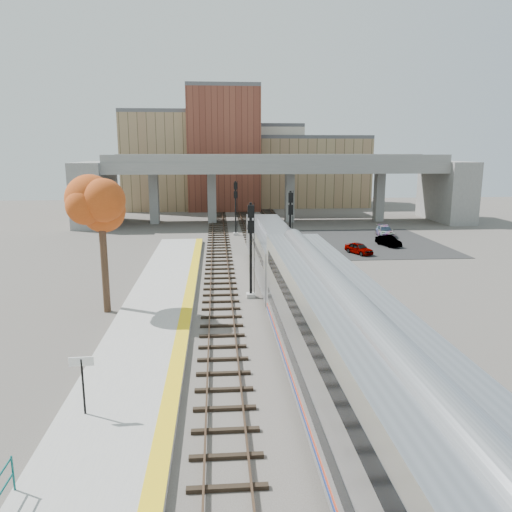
{
  "coord_description": "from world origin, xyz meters",
  "views": [
    {
      "loc": [
        -3.4,
        -25.33,
        10.06
      ],
      "look_at": [
        -0.57,
        10.13,
        2.5
      ],
      "focal_mm": 35.0,
      "sensor_mm": 36.0,
      "label": 1
    }
  ],
  "objects_px": {
    "signal_mast_mid": "(290,230)",
    "car_c": "(385,231)",
    "coach": "(344,362)",
    "signal_mast_far": "(236,210)",
    "signal_mast_near": "(251,253)",
    "tree": "(101,205)",
    "car_a": "(359,248)",
    "car_b": "(388,241)",
    "locomotive": "(272,250)"
  },
  "relations": [
    {
      "from": "signal_mast_near",
      "to": "tree",
      "type": "bearing_deg",
      "value": -166.15
    },
    {
      "from": "car_b",
      "to": "signal_mast_near",
      "type": "bearing_deg",
      "value": -148.71
    },
    {
      "from": "signal_mast_mid",
      "to": "car_c",
      "type": "relative_size",
      "value": 1.56
    },
    {
      "from": "tree",
      "to": "car_b",
      "type": "relative_size",
      "value": 2.76
    },
    {
      "from": "signal_mast_far",
      "to": "signal_mast_mid",
      "type": "bearing_deg",
      "value": -76.21
    },
    {
      "from": "car_b",
      "to": "signal_mast_mid",
      "type": "bearing_deg",
      "value": -161.79
    },
    {
      "from": "signal_mast_near",
      "to": "signal_mast_far",
      "type": "xyz_separation_m",
      "value": [
        0.0,
        26.14,
        -0.09
      ]
    },
    {
      "from": "signal_mast_near",
      "to": "tree",
      "type": "xyz_separation_m",
      "value": [
        -9.32,
        -2.3,
        3.6
      ]
    },
    {
      "from": "coach",
      "to": "signal_mast_mid",
      "type": "xyz_separation_m",
      "value": [
        2.0,
        26.66,
        0.42
      ]
    },
    {
      "from": "tree",
      "to": "car_a",
      "type": "relative_size",
      "value": 2.84
    },
    {
      "from": "signal_mast_far",
      "to": "tree",
      "type": "distance_m",
      "value": 30.15
    },
    {
      "from": "car_a",
      "to": "car_c",
      "type": "relative_size",
      "value": 0.76
    },
    {
      "from": "car_a",
      "to": "tree",
      "type": "bearing_deg",
      "value": -167.16
    },
    {
      "from": "coach",
      "to": "signal_mast_near",
      "type": "xyz_separation_m",
      "value": [
        -2.1,
        17.23,
        0.41
      ]
    },
    {
      "from": "signal_mast_mid",
      "to": "coach",
      "type": "bearing_deg",
      "value": -94.29
    },
    {
      "from": "signal_mast_near",
      "to": "coach",
      "type": "bearing_deg",
      "value": -83.05
    },
    {
      "from": "locomotive",
      "to": "car_a",
      "type": "height_order",
      "value": "locomotive"
    },
    {
      "from": "signal_mast_near",
      "to": "car_b",
      "type": "relative_size",
      "value": 1.99
    },
    {
      "from": "signal_mast_mid",
      "to": "signal_mast_far",
      "type": "bearing_deg",
      "value": 103.79
    },
    {
      "from": "car_b",
      "to": "signal_mast_far",
      "type": "bearing_deg",
      "value": 135.39
    },
    {
      "from": "coach",
      "to": "signal_mast_near",
      "type": "bearing_deg",
      "value": 96.95
    },
    {
      "from": "locomotive",
      "to": "car_b",
      "type": "height_order",
      "value": "locomotive"
    },
    {
      "from": "signal_mast_near",
      "to": "signal_mast_far",
      "type": "distance_m",
      "value": 26.14
    },
    {
      "from": "signal_mast_mid",
      "to": "car_b",
      "type": "xyz_separation_m",
      "value": [
        11.84,
        8.26,
        -2.63
      ]
    },
    {
      "from": "signal_mast_mid",
      "to": "signal_mast_near",
      "type": "bearing_deg",
      "value": -113.49
    },
    {
      "from": "coach",
      "to": "car_c",
      "type": "relative_size",
      "value": 5.88
    },
    {
      "from": "car_a",
      "to": "car_c",
      "type": "xyz_separation_m",
      "value": [
        5.92,
        9.74,
        0.07
      ]
    },
    {
      "from": "signal_mast_mid",
      "to": "car_c",
      "type": "xyz_separation_m",
      "value": [
        13.48,
        14.26,
        -2.56
      ]
    },
    {
      "from": "signal_mast_near",
      "to": "car_a",
      "type": "xyz_separation_m",
      "value": [
        11.66,
        13.96,
        -2.62
      ]
    },
    {
      "from": "signal_mast_near",
      "to": "signal_mast_mid",
      "type": "distance_m",
      "value": 10.29
    },
    {
      "from": "coach",
      "to": "car_a",
      "type": "distance_m",
      "value": 32.69
    },
    {
      "from": "signal_mast_near",
      "to": "signal_mast_far",
      "type": "bearing_deg",
      "value": 90.0
    },
    {
      "from": "signal_mast_mid",
      "to": "tree",
      "type": "relative_size",
      "value": 0.72
    },
    {
      "from": "coach",
      "to": "tree",
      "type": "xyz_separation_m",
      "value": [
        -11.42,
        14.93,
        4.01
      ]
    },
    {
      "from": "locomotive",
      "to": "coach",
      "type": "height_order",
      "value": "coach"
    },
    {
      "from": "signal_mast_far",
      "to": "car_c",
      "type": "xyz_separation_m",
      "value": [
        17.58,
        -2.44,
        -2.46
      ]
    },
    {
      "from": "locomotive",
      "to": "car_c",
      "type": "height_order",
      "value": "locomotive"
    },
    {
      "from": "signal_mast_near",
      "to": "car_c",
      "type": "bearing_deg",
      "value": 53.43
    },
    {
      "from": "coach",
      "to": "car_b",
      "type": "height_order",
      "value": "coach"
    },
    {
      "from": "coach",
      "to": "signal_mast_far",
      "type": "xyz_separation_m",
      "value": [
        -2.1,
        43.36,
        0.32
      ]
    },
    {
      "from": "tree",
      "to": "car_c",
      "type": "distance_m",
      "value": 37.91
    },
    {
      "from": "signal_mast_near",
      "to": "car_c",
      "type": "relative_size",
      "value": 1.56
    },
    {
      "from": "coach",
      "to": "signal_mast_far",
      "type": "distance_m",
      "value": 43.42
    },
    {
      "from": "signal_mast_near",
      "to": "car_a",
      "type": "bearing_deg",
      "value": 50.14
    },
    {
      "from": "locomotive",
      "to": "signal_mast_far",
      "type": "bearing_deg",
      "value": 95.78
    },
    {
      "from": "tree",
      "to": "car_c",
      "type": "height_order",
      "value": "tree"
    },
    {
      "from": "signal_mast_mid",
      "to": "car_c",
      "type": "bearing_deg",
      "value": 46.62
    },
    {
      "from": "locomotive",
      "to": "signal_mast_near",
      "type": "distance_m",
      "value": 5.85
    },
    {
      "from": "signal_mast_near",
      "to": "car_a",
      "type": "relative_size",
      "value": 2.05
    },
    {
      "from": "car_c",
      "to": "car_b",
      "type": "bearing_deg",
      "value": -96.81
    }
  ]
}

